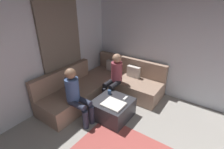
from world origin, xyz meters
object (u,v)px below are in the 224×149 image
Objects in this scene: game_remote at (125,98)px; person_on_couch_side at (76,94)px; coffee_mug at (109,92)px; ottoman at (113,109)px; person_on_couch_back at (114,76)px; sectional_couch at (103,86)px.

person_on_couch_side reaches higher than game_remote.
ottoman is at bearing -39.29° from coffee_mug.
person_on_couch_back is (-0.38, 0.62, 0.45)m from ottoman.
ottoman is 0.63× the size of person_on_couch_side.
game_remote is 0.12× the size of person_on_couch_side.
coffee_mug is at bearing -174.29° from game_remote.
person_on_couch_side is at bearing 81.76° from person_on_couch_back.
ottoman is 0.86m from person_on_couch_back.
coffee_mug is at bearing 154.87° from person_on_couch_side.
sectional_couch reaches higher than coffee_mug.
ottoman is 8.00× the size of coffee_mug.
ottoman is 0.36m from game_remote.
coffee_mug is 0.79m from person_on_couch_side.
person_on_couch_side is (-0.17, -1.14, 0.00)m from person_on_couch_back.
person_on_couch_side reaches higher than ottoman.
coffee_mug is 0.40m from game_remote.
person_on_couch_back is at bearing 121.50° from ottoman.
sectional_couch is 0.95m from game_remote.
coffee_mug is 0.08× the size of person_on_couch_side.
game_remote is 1.06m from person_on_couch_side.
person_on_couch_side is at bearing -136.61° from ottoman.
ottoman is 0.63× the size of person_on_couch_back.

